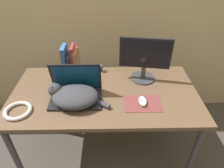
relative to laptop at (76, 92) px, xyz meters
name	(u,v)px	position (x,y,z in m)	size (l,w,h in m)	color
desk	(105,99)	(0.20, 0.06, -0.12)	(1.41, 0.73, 0.75)	brown
laptop	(76,92)	(0.00, 0.00, 0.00)	(0.36, 0.24, 0.25)	black
cat	(74,96)	(-0.01, -0.06, 0.01)	(0.44, 0.26, 0.14)	#333338
external_monitor	(145,58)	(0.52, 0.23, 0.14)	(0.40, 0.20, 0.36)	#333338
mousepad	(142,103)	(0.47, -0.08, -0.05)	(0.26, 0.18, 0.00)	brown
computer_mouse	(143,101)	(0.47, -0.07, -0.03)	(0.06, 0.10, 0.03)	silver
book_row	(71,61)	(-0.08, 0.33, 0.06)	(0.14, 0.17, 0.25)	#285B93
cable_coil	(18,111)	(-0.37, -0.15, -0.04)	(0.18, 0.18, 0.03)	silver
webcam	(101,67)	(0.17, 0.36, 0.00)	(0.04, 0.04, 0.07)	#232328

